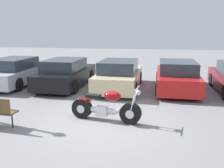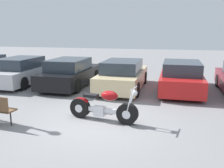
# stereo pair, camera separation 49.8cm
# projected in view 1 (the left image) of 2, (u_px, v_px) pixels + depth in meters

# --- Properties ---
(ground_plane) EXTENTS (60.00, 60.00, 0.00)m
(ground_plane) POSITION_uv_depth(u_px,v_px,m) (101.00, 123.00, 7.38)
(ground_plane) COLOR slate
(motorcycle) EXTENTS (2.20, 0.76, 1.10)m
(motorcycle) POSITION_uv_depth(u_px,v_px,m) (105.00, 107.00, 7.52)
(motorcycle) COLOR black
(motorcycle) RESTS_ON ground_plane
(parked_car_silver) EXTENTS (1.86, 4.40, 1.36)m
(parked_car_silver) POSITION_uv_depth(u_px,v_px,m) (16.00, 72.00, 12.53)
(parked_car_silver) COLOR #BCBCC1
(parked_car_silver) RESTS_ON ground_plane
(parked_car_black) EXTENTS (1.86, 4.40, 1.36)m
(parked_car_black) POSITION_uv_depth(u_px,v_px,m) (66.00, 74.00, 12.10)
(parked_car_black) COLOR black
(parked_car_black) RESTS_ON ground_plane
(parked_car_champagne) EXTENTS (1.86, 4.40, 1.36)m
(parked_car_champagne) POSITION_uv_depth(u_px,v_px,m) (119.00, 75.00, 11.62)
(parked_car_champagne) COLOR #C6B284
(parked_car_champagne) RESTS_ON ground_plane
(parked_car_red) EXTENTS (1.86, 4.40, 1.36)m
(parked_car_red) POSITION_uv_depth(u_px,v_px,m) (177.00, 76.00, 11.36)
(parked_car_red) COLOR red
(parked_car_red) RESTS_ON ground_plane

